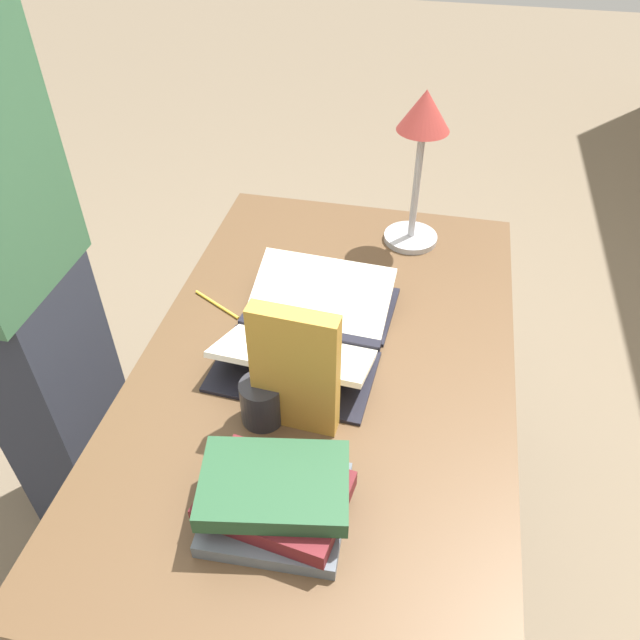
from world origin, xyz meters
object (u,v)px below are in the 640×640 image
(book_stack_tall, at_px, (275,497))
(pencil, at_px, (217,305))
(open_book, at_px, (308,328))
(reading_lamp, at_px, (422,137))
(book_standing_upright, at_px, (295,371))
(coffee_mug, at_px, (262,401))
(person_reader, at_px, (9,270))

(book_stack_tall, relative_size, pencil, 1.99)
(open_book, bearing_deg, pencil, -101.03)
(reading_lamp, height_order, pencil, reading_lamp)
(pencil, bearing_deg, book_stack_tall, 29.06)
(open_book, height_order, book_standing_upright, book_standing_upright)
(coffee_mug, relative_size, pencil, 0.82)
(coffee_mug, bearing_deg, book_standing_upright, 92.96)
(book_stack_tall, relative_size, book_standing_upright, 0.95)
(book_stack_tall, bearing_deg, person_reader, -119.41)
(book_standing_upright, bearing_deg, pencil, -134.52)
(coffee_mug, bearing_deg, book_stack_tall, 22.03)
(pencil, bearing_deg, coffee_mug, 33.19)
(pencil, bearing_deg, reading_lamp, 131.40)
(reading_lamp, height_order, person_reader, person_reader)
(book_stack_tall, xyz_separation_m, person_reader, (-0.41, -0.72, 0.05))
(reading_lamp, xyz_separation_m, person_reader, (0.46, -0.86, -0.19))
(book_stack_tall, height_order, pencil, book_stack_tall)
(open_book, relative_size, book_standing_upright, 1.65)
(reading_lamp, bearing_deg, coffee_mug, -18.11)
(book_standing_upright, height_order, person_reader, person_reader)
(person_reader, bearing_deg, coffee_mug, -108.17)
(book_standing_upright, bearing_deg, person_reader, -102.29)
(book_stack_tall, xyz_separation_m, coffee_mug, (-0.20, -0.08, -0.00))
(open_book, distance_m, book_standing_upright, 0.26)
(book_stack_tall, distance_m, book_standing_upright, 0.22)
(book_stack_tall, distance_m, pencil, 0.57)
(book_standing_upright, distance_m, pencil, 0.42)
(pencil, bearing_deg, person_reader, -78.52)
(book_standing_upright, relative_size, pencil, 2.08)
(coffee_mug, xyz_separation_m, person_reader, (-0.21, -0.65, 0.05))
(person_reader, bearing_deg, pencil, -78.52)
(book_stack_tall, relative_size, coffee_mug, 2.41)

